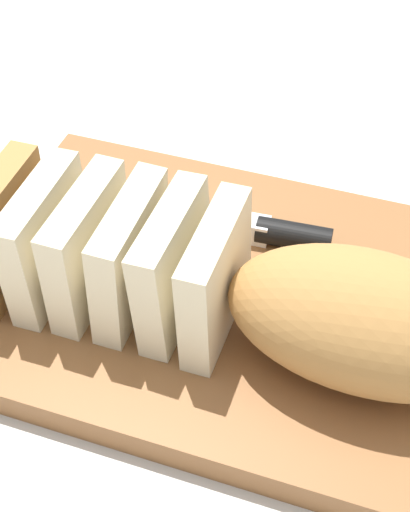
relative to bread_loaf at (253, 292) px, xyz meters
name	(u,v)px	position (x,y,z in m)	size (l,w,h in m)	color
ground_plane	(205,304)	(0.05, -0.04, -0.07)	(3.00, 3.00, 0.00)	beige
cutting_board	(205,294)	(0.05, -0.04, -0.06)	(0.37, 0.29, 0.02)	brown
bread_loaf	(253,292)	(0.00, 0.00, 0.00)	(0.38, 0.11, 0.09)	#A8753D
bread_knife	(245,229)	(0.04, -0.10, -0.04)	(0.29, 0.05, 0.02)	silver
crumb_near_knife	(145,317)	(0.08, 0.01, -0.05)	(0.00, 0.00, 0.00)	#A8753D
crumb_near_loaf	(232,245)	(0.04, -0.08, -0.04)	(0.00, 0.00, 0.00)	#A8753D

